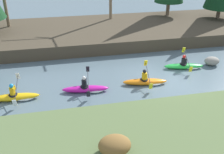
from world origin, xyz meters
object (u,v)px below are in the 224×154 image
(boulder_midstream, at_px, (212,61))
(kayaker_trailing, at_px, (87,88))
(kayaker_lead, at_px, (185,66))
(kayaker_far_back, at_px, (17,96))
(kayaker_middle, at_px, (147,81))

(boulder_midstream, bearing_deg, kayaker_trailing, -168.33)
(kayaker_lead, distance_m, kayaker_far_back, 11.15)
(kayaker_trailing, xyz_separation_m, boulder_midstream, (9.14, 1.89, 0.10))
(kayaker_middle, relative_size, kayaker_trailing, 1.00)
(kayaker_middle, bearing_deg, kayaker_lead, 33.88)
(kayaker_middle, distance_m, boulder_midstream, 5.73)
(kayaker_lead, bearing_deg, kayaker_trailing, -156.80)
(kayaker_middle, relative_size, boulder_midstream, 2.61)
(kayaker_trailing, bearing_deg, kayaker_lead, 20.62)
(kayaker_far_back, bearing_deg, kayaker_trailing, 3.16)
(kayaker_trailing, bearing_deg, kayaker_far_back, -172.04)
(kayaker_trailing, relative_size, boulder_midstream, 2.61)
(kayaker_lead, height_order, boulder_midstream, kayaker_lead)
(boulder_midstream, bearing_deg, kayaker_middle, -162.09)
(kayaker_middle, relative_size, kayaker_far_back, 1.01)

